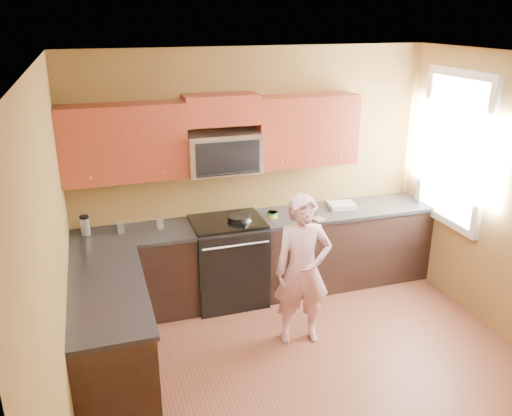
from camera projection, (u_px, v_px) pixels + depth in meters
name	position (u px, v px, depth m)	size (l,w,h in m)	color
floor	(324.00, 386.00, 4.50)	(4.00, 4.00, 0.00)	brown
ceiling	(342.00, 62.00, 3.56)	(4.00, 4.00, 0.00)	white
wall_back	(254.00, 173.00, 5.82)	(4.00, 4.00, 0.00)	brown
wall_left	(57.00, 281.00, 3.46)	(4.00, 4.00, 0.00)	brown
cabinet_back_run	(262.00, 258.00, 5.86)	(4.00, 0.60, 0.88)	black
cabinet_left_run	(112.00, 339.00, 4.40)	(0.60, 1.60, 0.88)	black
countertop_back	(263.00, 220.00, 5.70)	(4.00, 0.62, 0.04)	black
countertop_left	(107.00, 291.00, 4.24)	(0.62, 1.60, 0.04)	black
stove	(228.00, 261.00, 5.72)	(0.76, 0.65, 0.95)	black
microwave	(223.00, 172.00, 5.49)	(0.76, 0.40, 0.42)	silver
upper_cab_left	(127.00, 180.00, 5.23)	(1.22, 0.33, 0.75)	maroon
upper_cab_right	(305.00, 164.00, 5.79)	(1.12, 0.33, 0.75)	maroon
upper_cab_over_mw	(221.00, 109.00, 5.29)	(0.76, 0.33, 0.30)	maroon
window	(454.00, 150.00, 5.57)	(0.06, 1.06, 1.66)	white
woman	(302.00, 270.00, 4.93)	(0.54, 0.36, 1.48)	pink
frying_pan	(239.00, 220.00, 5.56)	(0.24, 0.41, 0.05)	black
butter_tub	(273.00, 218.00, 5.71)	(0.12, 0.12, 0.08)	#F1B33F
toast_slice	(318.00, 219.00, 5.64)	(0.11, 0.11, 0.01)	#B27F47
napkin_a	(246.00, 221.00, 5.53)	(0.11, 0.12, 0.06)	silver
napkin_b	(312.00, 208.00, 5.90)	(0.12, 0.13, 0.07)	silver
dish_towel	(342.00, 205.00, 6.00)	(0.30, 0.24, 0.05)	white
travel_mug	(86.00, 234.00, 5.27)	(0.09, 0.09, 0.20)	silver
glass_a	(160.00, 223.00, 5.40)	(0.07, 0.07, 0.12)	silver
glass_b	(121.00, 227.00, 5.29)	(0.07, 0.07, 0.12)	silver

